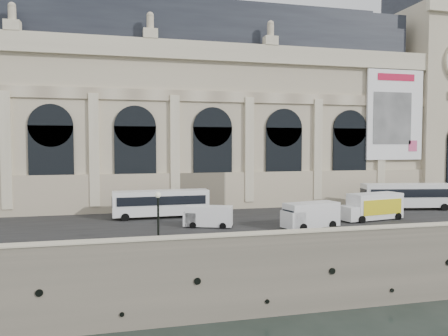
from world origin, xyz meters
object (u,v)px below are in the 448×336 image
(van_b, at_px, (308,215))
(van_c, at_px, (206,216))
(bus_left, at_px, (161,203))
(bus_right, at_px, (407,195))
(box_truck, at_px, (372,207))
(lamp_left, at_px, (158,221))

(van_b, bearing_deg, van_c, 162.81)
(bus_left, bearing_deg, bus_right, -1.81)
(box_truck, height_order, lamp_left, lamp_left)
(bus_left, height_order, lamp_left, lamp_left)
(bus_right, relative_size, lamp_left, 2.54)
(bus_right, bearing_deg, bus_left, 178.19)
(bus_left, xyz_separation_m, lamp_left, (-1.67, -15.27, 0.52))
(bus_left, xyz_separation_m, bus_right, (32.47, -1.02, 0.11))
(van_c, bearing_deg, bus_right, 11.42)
(van_c, bearing_deg, box_truck, -0.75)
(bus_right, bearing_deg, van_c, -168.58)
(van_b, height_order, box_truck, box_truck)
(bus_right, bearing_deg, box_truck, -146.41)
(van_b, height_order, van_c, van_b)
(bus_left, bearing_deg, van_c, -58.99)
(bus_left, height_order, van_c, bus_left)
(bus_left, distance_m, box_truck, 24.48)
(van_c, distance_m, lamp_left, 10.34)
(bus_left, distance_m, bus_right, 32.48)
(van_c, bearing_deg, bus_left, 121.01)
(van_c, height_order, box_truck, box_truck)
(van_b, relative_size, box_truck, 0.80)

